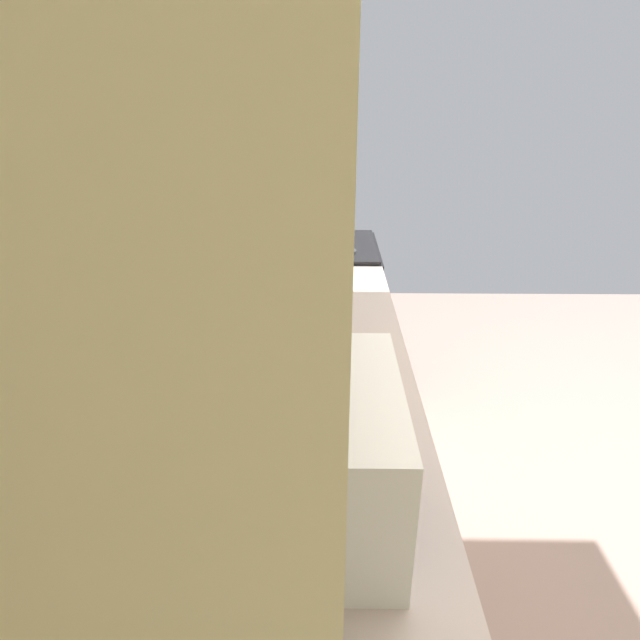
# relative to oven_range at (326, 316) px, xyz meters

# --- Properties ---
(ground_plane) EXTENTS (5.95, 5.95, 0.00)m
(ground_plane) POSITION_rel_oven_range_xyz_m (-1.38, -1.14, -0.47)
(ground_plane) COLOR gray
(wall_back) EXTENTS (3.84, 0.12, 2.82)m
(wall_back) POSITION_rel_oven_range_xyz_m (-1.38, 0.36, 0.94)
(wall_back) COLOR beige
(wall_back) RESTS_ON ground_plane
(counter_run) EXTENTS (2.90, 0.61, 0.92)m
(counter_run) POSITION_rel_oven_range_xyz_m (-1.79, 0.01, -0.02)
(counter_run) COLOR beige
(counter_run) RESTS_ON ground_plane
(upper_cabinets) EXTENTS (2.12, 0.31, 0.67)m
(upper_cabinets) POSITION_rel_oven_range_xyz_m (-1.79, 0.15, 1.38)
(upper_cabinets) COLOR beige
(oven_range) EXTENTS (0.68, 0.62, 1.10)m
(oven_range) POSITION_rel_oven_range_xyz_m (0.00, 0.00, 0.00)
(oven_range) COLOR black
(oven_range) RESTS_ON ground_plane
(microwave) EXTENTS (0.50, 0.38, 0.33)m
(microwave) POSITION_rel_oven_range_xyz_m (-2.07, 0.03, 0.61)
(microwave) COLOR white
(microwave) RESTS_ON counter_run
(bowl) EXTENTS (0.17, 0.17, 0.04)m
(bowl) POSITION_rel_oven_range_xyz_m (-1.37, -0.06, 0.47)
(bowl) COLOR #D84C47
(bowl) RESTS_ON counter_run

